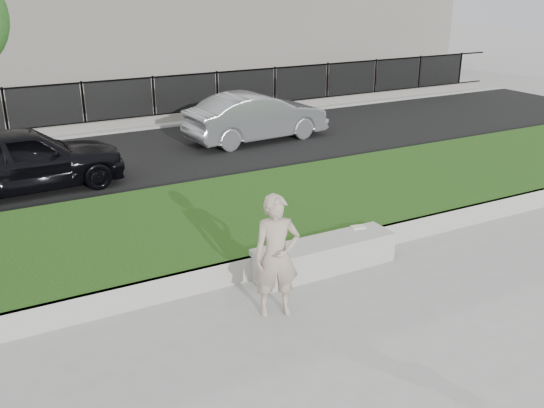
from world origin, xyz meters
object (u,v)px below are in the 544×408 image
man (276,256)px  car_silver (257,117)px  car_dark (23,159)px  book (358,227)px  stone_bench (324,255)px

man → car_silver: (4.21, 8.77, -0.16)m
man → car_dark: 7.60m
book → stone_bench: bearing=-154.6°
stone_bench → car_silver: size_ratio=0.58×
man → car_silver: size_ratio=0.42×
man → car_dark: size_ratio=0.41×
man → book: (2.17, 1.03, -0.38)m
stone_bench → book: 0.87m
stone_bench → book: bearing=13.4°
stone_bench → car_dark: size_ratio=0.57×
stone_bench → book: book is taller
book → car_dark: size_ratio=0.05×
man → car_silver: 9.73m
man → stone_bench: bearing=49.6°
car_dark → book: bearing=-146.7°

